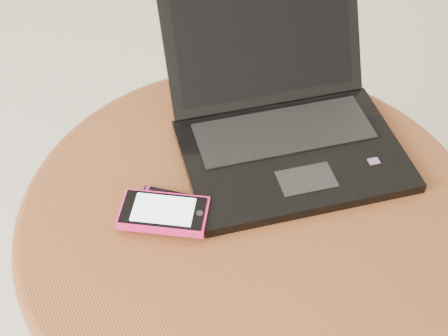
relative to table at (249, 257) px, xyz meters
name	(u,v)px	position (x,y,z in m)	size (l,w,h in m)	color
table	(249,257)	(0.00, 0.00, 0.00)	(0.68, 0.68, 0.54)	#4D2914
laptop	(284,121)	(0.11, 0.11, 0.15)	(0.38, 0.38, 0.20)	black
phone_black	(176,210)	(-0.10, 0.04, 0.12)	(0.13, 0.12, 0.01)	black
phone_pink	(164,213)	(-0.12, 0.03, 0.13)	(0.14, 0.12, 0.01)	#F01D6C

